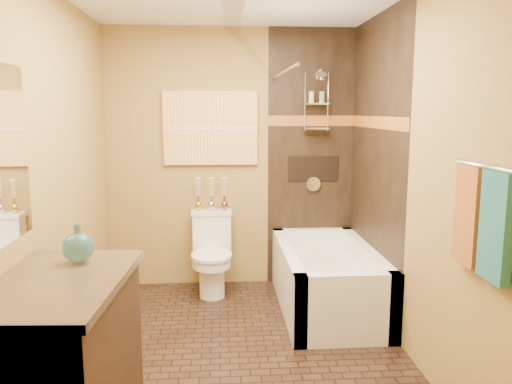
{
  "coord_description": "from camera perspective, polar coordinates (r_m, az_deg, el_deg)",
  "views": [
    {
      "loc": [
        -0.12,
        -3.35,
        1.71
      ],
      "look_at": [
        0.15,
        0.4,
        1.1
      ],
      "focal_mm": 35.0,
      "sensor_mm": 36.0,
      "label": 1
    }
  ],
  "objects": [
    {
      "name": "floor",
      "position": [
        3.77,
        -1.99,
        -17.8
      ],
      "size": [
        3.0,
        3.0,
        0.0
      ],
      "primitive_type": "plane",
      "color": "black",
      "rests_on": "ground"
    },
    {
      "name": "wall_left",
      "position": [
        3.55,
        -21.83,
        1.1
      ],
      "size": [
        0.02,
        3.0,
        2.5
      ],
      "primitive_type": "cube",
      "color": "olive",
      "rests_on": "floor"
    },
    {
      "name": "wall_right",
      "position": [
        3.63,
        17.17,
        1.51
      ],
      "size": [
        0.02,
        3.0,
        2.5
      ],
      "primitive_type": "cube",
      "color": "olive",
      "rests_on": "floor"
    },
    {
      "name": "wall_back",
      "position": [
        4.88,
        -2.75,
        3.78
      ],
      "size": [
        2.4,
        0.02,
        2.5
      ],
      "primitive_type": "cube",
      "color": "olive",
      "rests_on": "floor"
    },
    {
      "name": "wall_front",
      "position": [
        1.91,
        -0.5,
        -4.74
      ],
      "size": [
        2.4,
        0.02,
        2.5
      ],
      "primitive_type": "cube",
      "color": "olive",
      "rests_on": "floor"
    },
    {
      "name": "alcove_tile_back",
      "position": [
        4.95,
        6.29,
        3.81
      ],
      "size": [
        0.85,
        0.01,
        2.5
      ],
      "primitive_type": "cube",
      "color": "black",
      "rests_on": "wall_back"
    },
    {
      "name": "alcove_tile_right",
      "position": [
        4.33,
        13.45,
        2.85
      ],
      "size": [
        0.01,
        1.5,
        2.5
      ],
      "primitive_type": "cube",
      "color": "black",
      "rests_on": "wall_right"
    },
    {
      "name": "mosaic_band_back",
      "position": [
        4.91,
        6.39,
        8.1
      ],
      "size": [
        0.85,
        0.01,
        0.1
      ],
      "primitive_type": "cube",
      "color": "brown",
      "rests_on": "alcove_tile_back"
    },
    {
      "name": "mosaic_band_right",
      "position": [
        4.3,
        13.5,
        7.75
      ],
      "size": [
        0.01,
        1.5,
        0.1
      ],
      "primitive_type": "cube",
      "color": "brown",
      "rests_on": "alcove_tile_right"
    },
    {
      "name": "alcove_niche",
      "position": [
        4.95,
        6.57,
        2.65
      ],
      "size": [
        0.5,
        0.01,
        0.25
      ],
      "primitive_type": "cube",
      "color": "black",
      "rests_on": "alcove_tile_back"
    },
    {
      "name": "shower_fixtures",
      "position": [
        4.82,
        6.91,
        8.61
      ],
      "size": [
        0.24,
        0.33,
        1.16
      ],
      "color": "silver",
      "rests_on": "floor"
    },
    {
      "name": "curtain_rod",
      "position": [
        4.15,
        3.13,
        13.47
      ],
      "size": [
        0.03,
        1.55,
        0.03
      ],
      "primitive_type": "cylinder",
      "rotation": [
        1.57,
        0.0,
        0.0
      ],
      "color": "silver",
      "rests_on": "wall_back"
    },
    {
      "name": "towel_bar",
      "position": [
        2.64,
        24.58,
        2.7
      ],
      "size": [
        0.02,
        0.55,
        0.02
      ],
      "primitive_type": "cylinder",
      "rotation": [
        1.57,
        0.0,
        0.0
      ],
      "color": "silver",
      "rests_on": "wall_right"
    },
    {
      "name": "towel_teal",
      "position": [
        2.58,
        25.75,
        -3.62
      ],
      "size": [
        0.05,
        0.22,
        0.52
      ],
      "primitive_type": "cube",
      "color": "#1D625B",
      "rests_on": "towel_bar"
    },
    {
      "name": "towel_rust",
      "position": [
        2.8,
        23.12,
        -2.48
      ],
      "size": [
        0.05,
        0.22,
        0.52
      ],
      "primitive_type": "cube",
      "color": "#9D581C",
      "rests_on": "towel_bar"
    },
    {
      "name": "sunset_painting",
      "position": [
        4.83,
        -5.22,
        7.27
      ],
      "size": [
        0.9,
        0.04,
        0.7
      ],
      "primitive_type": "cube",
      "color": "orange",
      "rests_on": "wall_back"
    },
    {
      "name": "bathtub",
      "position": [
        4.46,
        8.11,
        -10.39
      ],
      "size": [
        0.8,
        1.5,
        0.55
      ],
      "color": "white",
      "rests_on": "floor"
    },
    {
      "name": "toilet",
      "position": [
        4.76,
        -5.07,
        -6.98
      ],
      "size": [
        0.39,
        0.57,
        0.76
      ],
      "rotation": [
        0.0,
        0.0,
        0.01
      ],
      "color": "white",
      "rests_on": "floor"
    },
    {
      "name": "vanity",
      "position": [
        2.79,
        -21.61,
        -18.18
      ],
      "size": [
        0.69,
        1.07,
        0.91
      ],
      "rotation": [
        0.0,
        0.0,
        -0.06
      ],
      "color": "black",
      "rests_on": "floor"
    },
    {
      "name": "teal_bottle",
      "position": [
        2.82,
        -19.68,
        -5.55
      ],
      "size": [
        0.2,
        0.2,
        0.26
      ],
      "primitive_type": null,
      "rotation": [
        0.0,
        0.0,
        0.3
      ],
      "color": "#226167",
      "rests_on": "vanity"
    },
    {
      "name": "bud_vases",
      "position": [
        4.81,
        -5.13,
        -0.12
      ],
      "size": [
        0.32,
        0.07,
        0.31
      ],
      "color": "gold",
      "rests_on": "toilet"
    }
  ]
}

